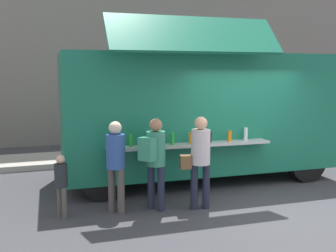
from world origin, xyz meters
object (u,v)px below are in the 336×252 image
Objects in this scene: customer_mid_with_backpack at (155,155)px; customer_rear_waiting at (116,158)px; child_near_queue at (61,180)px; customer_front_ordering at (200,155)px; trash_bin at (284,134)px; food_truck_main at (196,112)px.

customer_mid_with_backpack is 0.68m from customer_rear_waiting.
customer_rear_waiting reaches higher than child_near_queue.
customer_mid_with_backpack is at bearing 84.95° from customer_front_ordering.
customer_mid_with_backpack reaches higher than customer_rear_waiting.
customer_front_ordering reaches higher than child_near_queue.
customer_front_ordering is 1.04× the size of customer_rear_waiting.
trash_bin is 0.61× the size of customer_rear_waiting.
trash_bin is 0.59× the size of customer_mid_with_backpack.
customer_front_ordering is at bearing -50.09° from customer_rear_waiting.
food_truck_main is 2.17m from customer_front_ordering.
food_truck_main is at bearing -12.20° from customer_front_ordering.
customer_front_ordering is at bearing -109.36° from food_truck_main.
trash_bin is at bearing 31.41° from food_truck_main.
trash_bin is 6.88m from customer_mid_with_backpack.
customer_front_ordering is 0.80m from customer_mid_with_backpack.
customer_rear_waiting is 1.50× the size of child_near_queue.
child_near_queue is (-0.92, 0.05, -0.32)m from customer_rear_waiting.
customer_rear_waiting is at bearing 132.50° from customer_mid_with_backpack.
customer_rear_waiting is (-2.18, -1.67, -0.59)m from food_truck_main.
child_near_queue is (-7.08, -3.95, 0.15)m from trash_bin.
customer_mid_with_backpack is 1.02× the size of customer_rear_waiting.
customer_mid_with_backpack reaches higher than child_near_queue.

